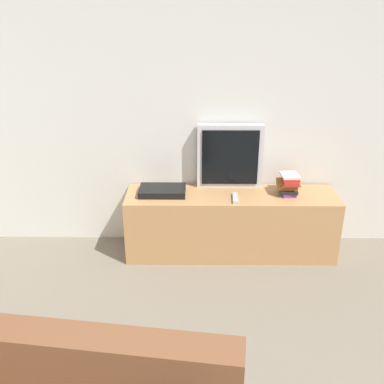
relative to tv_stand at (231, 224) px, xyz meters
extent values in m
cube|color=silver|center=(-0.32, 0.27, 1.03)|extent=(9.00, 0.06, 2.60)
cube|color=tan|center=(0.00, 0.00, 0.00)|extent=(1.76, 0.45, 0.55)
cube|color=silver|center=(-0.01, 0.18, 0.55)|extent=(0.55, 0.08, 0.55)
cube|color=black|center=(-0.01, 0.14, 0.55)|extent=(0.47, 0.01, 0.47)
cube|color=brown|center=(-1.04, -2.00, 0.39)|extent=(1.87, 0.40, 0.37)
cube|color=#7A3884|center=(0.47, 0.01, 0.29)|extent=(0.12, 0.17, 0.03)
cube|color=black|center=(0.47, 0.02, 0.32)|extent=(0.15, 0.20, 0.03)
cube|color=#995623|center=(0.46, 0.03, 0.35)|extent=(0.15, 0.16, 0.03)
cube|color=#995623|center=(0.47, 0.03, 0.37)|extent=(0.18, 0.21, 0.02)
cube|color=#B72D28|center=(0.48, 0.01, 0.40)|extent=(0.14, 0.21, 0.03)
cube|color=#B72D28|center=(0.48, 0.02, 0.43)|extent=(0.14, 0.22, 0.02)
cube|color=silver|center=(0.47, 0.01, 0.45)|extent=(0.15, 0.17, 0.02)
cube|color=#B7B7B7|center=(0.02, -0.10, 0.29)|extent=(0.05, 0.19, 0.02)
cube|color=black|center=(-0.58, 0.01, 0.30)|extent=(0.38, 0.24, 0.05)
camera|label=1|loc=(-0.30, -3.42, 1.79)|focal=42.00mm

